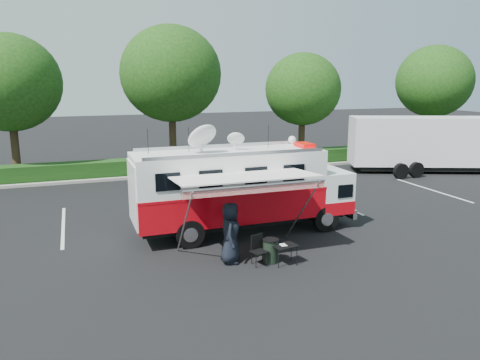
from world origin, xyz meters
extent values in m
plane|color=black|center=(0.00, 0.00, 0.00)|extent=(120.00, 120.00, 0.00)
cube|color=#9E998E|center=(4.00, 11.00, 0.07)|extent=(60.00, 0.35, 0.15)
cube|color=black|center=(4.00, 11.90, 0.50)|extent=(60.00, 1.20, 1.00)
cylinder|color=black|center=(-9.00, 13.00, 2.20)|extent=(0.44, 0.44, 4.40)
ellipsoid|color=#14380F|center=(-9.00, 13.00, 5.46)|extent=(5.63, 5.63, 5.35)
cylinder|color=black|center=(0.00, 13.00, 2.40)|extent=(0.44, 0.44, 4.80)
ellipsoid|color=#14380F|center=(0.00, 13.00, 5.95)|extent=(6.14, 6.14, 5.84)
cylinder|color=black|center=(9.00, 13.00, 2.00)|extent=(0.44, 0.44, 4.00)
ellipsoid|color=#14380F|center=(9.00, 13.00, 4.96)|extent=(5.12, 5.12, 4.86)
cylinder|color=black|center=(20.00, 13.00, 2.20)|extent=(0.44, 0.44, 4.40)
ellipsoid|color=#14380F|center=(20.00, 13.00, 5.46)|extent=(5.63, 5.63, 5.35)
cube|color=silver|center=(-6.50, 3.00, 0.00)|extent=(0.12, 5.50, 0.01)
cube|color=silver|center=(-0.50, 3.00, 0.00)|extent=(0.12, 5.50, 0.01)
cube|color=silver|center=(5.50, 3.00, 0.00)|extent=(0.12, 5.50, 0.01)
cube|color=silver|center=(11.50, 3.00, 0.00)|extent=(0.12, 5.50, 0.01)
cube|color=black|center=(0.00, 0.00, 0.50)|extent=(7.80, 1.27, 0.27)
cylinder|color=black|center=(2.90, -1.00, 0.50)|extent=(1.00, 0.29, 1.00)
cylinder|color=black|center=(2.90, 1.00, 0.50)|extent=(1.00, 0.29, 1.00)
cylinder|color=black|center=(-2.36, -1.00, 0.50)|extent=(1.00, 0.29, 1.00)
cylinder|color=black|center=(-2.36, 1.00, 0.50)|extent=(1.00, 0.29, 1.00)
cube|color=silver|center=(4.13, 0.00, 0.54)|extent=(0.18, 2.27, 0.36)
cube|color=white|center=(3.45, 0.00, 1.41)|extent=(1.27, 2.27, 1.54)
cube|color=#BC0710|center=(3.45, 0.00, 0.86)|extent=(1.29, 2.29, 0.50)
cube|color=black|center=(4.04, 0.00, 1.68)|extent=(0.11, 1.97, 0.63)
cube|color=#BC0710|center=(-0.63, 0.00, 1.18)|extent=(6.89, 2.27, 1.09)
cube|color=#BC0710|center=(-0.63, 0.00, 1.72)|extent=(6.91, 2.29, 0.09)
cube|color=white|center=(-0.63, 0.00, 2.40)|extent=(6.89, 2.27, 1.27)
cube|color=silver|center=(-0.63, 0.00, 3.08)|extent=(6.89, 2.27, 0.07)
cube|color=#CC0505|center=(2.45, 0.00, 3.20)|extent=(0.50, 0.86, 0.15)
sphere|color=white|center=(2.36, 0.91, 3.29)|extent=(0.31, 0.31, 0.31)
ellipsoid|color=silver|center=(-1.63, -0.14, 3.72)|extent=(1.09, 1.09, 0.33)
ellipsoid|color=silver|center=(-0.27, 0.18, 3.54)|extent=(0.63, 0.63, 0.18)
cylinder|color=black|center=(-3.45, 0.36, 3.54)|extent=(0.02, 0.02, 0.91)
cylinder|color=black|center=(-2.00, 0.36, 3.54)|extent=(0.02, 0.02, 0.91)
cylinder|color=black|center=(1.09, 0.36, 3.54)|extent=(0.02, 0.02, 0.91)
cube|color=white|center=(-0.82, -2.22, 2.63)|extent=(4.54, 2.17, 0.19)
cube|color=red|center=(-0.82, -3.29, 2.47)|extent=(4.54, 0.04, 0.25)
cylinder|color=#B2B2B7|center=(-0.82, -3.31, 2.58)|extent=(4.54, 0.07, 0.07)
cylinder|color=#B2B2B7|center=(-2.83, -2.30, 1.29)|extent=(0.05, 2.36, 2.61)
cylinder|color=#B2B2B7|center=(1.20, -2.30, 1.29)|extent=(0.05, 2.36, 2.61)
imported|color=black|center=(-1.47, -2.70, 0.00)|extent=(0.91, 1.11, 1.95)
cube|color=black|center=(0.08, -3.44, 0.61)|extent=(0.83, 0.65, 0.04)
cylinder|color=black|center=(-0.23, -3.63, 0.31)|extent=(0.02, 0.02, 0.61)
cylinder|color=black|center=(-0.23, -3.25, 0.31)|extent=(0.02, 0.02, 0.61)
cylinder|color=black|center=(0.39, -3.63, 0.31)|extent=(0.02, 0.02, 0.61)
cylinder|color=black|center=(0.39, -3.25, 0.31)|extent=(0.02, 0.02, 0.61)
cube|color=silver|center=(0.03, -3.39, 0.63)|extent=(0.19, 0.26, 0.01)
cube|color=black|center=(-0.70, -3.23, 0.45)|extent=(0.56, 0.56, 0.04)
cube|color=black|center=(-0.70, -3.01, 0.69)|extent=(0.44, 0.17, 0.50)
cylinder|color=black|center=(-0.88, -3.41, 0.22)|extent=(0.02, 0.02, 0.45)
cylinder|color=black|center=(-0.88, -3.05, 0.22)|extent=(0.02, 0.02, 0.45)
cylinder|color=black|center=(-0.52, -3.41, 0.22)|extent=(0.02, 0.02, 0.45)
cylinder|color=black|center=(-0.52, -3.05, 0.22)|extent=(0.02, 0.02, 0.45)
cylinder|color=black|center=(-0.27, -3.12, 0.36)|extent=(0.47, 0.47, 0.73)
cylinder|color=black|center=(-0.27, -3.12, 0.75)|extent=(0.51, 0.51, 0.04)
cube|color=silver|center=(15.41, 6.84, 1.91)|extent=(10.99, 6.14, 2.91)
cube|color=#B20C0C|center=(15.41, 5.68, 1.91)|extent=(9.66, 3.86, 0.46)
cube|color=black|center=(15.41, 6.84, 0.32)|extent=(10.05, 5.55, 0.27)
cylinder|color=black|center=(11.77, 5.84, 0.46)|extent=(0.91, 0.27, 0.91)
cylinder|color=black|center=(11.77, 7.84, 0.46)|extent=(0.91, 0.27, 0.91)
cylinder|color=black|center=(12.86, 5.84, 0.46)|extent=(0.91, 0.27, 0.91)
cylinder|color=black|center=(12.86, 7.84, 0.46)|extent=(0.91, 0.27, 0.91)
cylinder|color=black|center=(19.50, 7.84, 0.46)|extent=(0.91, 0.27, 0.91)
camera|label=1|loc=(-5.87, -15.88, 5.71)|focal=35.00mm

